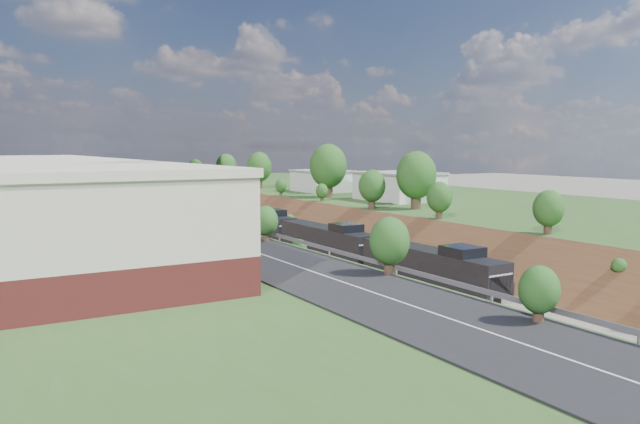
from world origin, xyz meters
TOP-DOWN VIEW (x-y plane):
  - ground at (0.00, 0.00)m, footprint 400.00×400.00m
  - platform_right at (33.00, 60.00)m, footprint 44.00×180.00m
  - embankment_left at (-11.00, 60.00)m, footprint 10.00×180.00m
  - embankment_right at (11.00, 60.00)m, footprint 10.00×180.00m
  - rail_left_track at (-2.60, 60.00)m, footprint 1.58×180.00m
  - rail_right_track at (2.60, 60.00)m, footprint 1.58×180.00m
  - road at (-15.50, 60.00)m, footprint 8.00×180.00m
  - guardrail at (-11.40, 59.80)m, footprint 0.10×171.00m
  - commercial_building at (-28.00, 38.00)m, footprint 14.30×62.30m
  - overpass at (0.00, 122.00)m, footprint 24.50×8.30m
  - white_building_near at (23.50, 52.00)m, footprint 9.00×12.00m
  - white_building_far at (23.00, 74.00)m, footprint 8.00×10.00m
  - tree_right_large at (17.00, 40.00)m, footprint 5.25×5.25m
  - tree_left_crest at (-11.80, 20.00)m, footprint 2.45×2.45m
  - freight_train at (2.60, 96.94)m, footprint 2.91×164.42m
  - suv at (-15.27, 32.55)m, footprint 4.51×6.40m

SIDE VIEW (x-z plane):
  - ground at x=0.00m, z-range 0.00..0.00m
  - embankment_left at x=-11.00m, z-range -5.00..5.00m
  - embankment_right at x=11.00m, z-range -5.00..5.00m
  - rail_left_track at x=-2.60m, z-range 0.00..0.18m
  - rail_right_track at x=2.60m, z-range 0.00..0.18m
  - platform_right at x=33.00m, z-range 0.00..5.00m
  - freight_train at x=2.60m, z-range 0.26..4.81m
  - overpass at x=0.00m, z-range 1.22..8.62m
  - road at x=-15.50m, z-range 5.00..5.10m
  - guardrail at x=-11.40m, z-range 5.20..5.90m
  - suv at x=-15.27m, z-range 5.10..6.72m
  - white_building_far at x=23.00m, z-range 5.00..8.60m
  - white_building_near at x=23.50m, z-range 5.00..9.00m
  - tree_left_crest at x=-11.80m, z-range 5.26..8.82m
  - commercial_building at x=-28.00m, z-range 5.01..12.01m
  - tree_right_large at x=17.00m, z-range 5.58..13.19m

